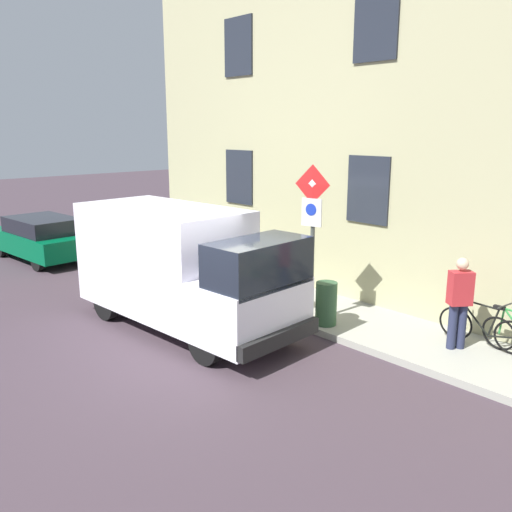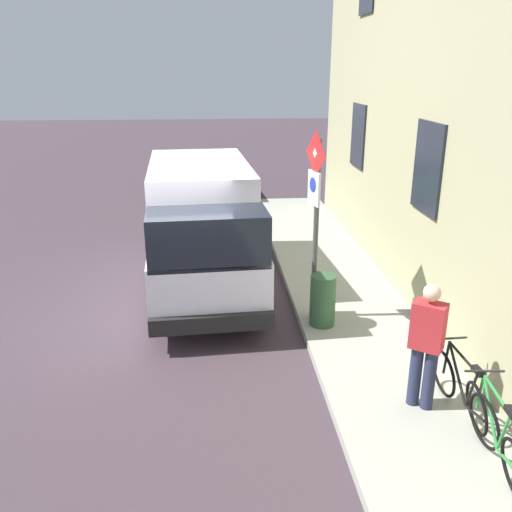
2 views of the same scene
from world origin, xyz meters
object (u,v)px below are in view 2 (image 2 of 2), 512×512
(bicycle_green, at_px, (495,433))
(litter_bin, at_px, (323,300))
(parked_hatchback, at_px, (210,177))
(delivery_van, at_px, (202,225))
(pedestrian, at_px, (426,342))
(bicycle_black, at_px, (462,392))
(sign_post_stacked, at_px, (315,200))

(bicycle_green, distance_m, litter_bin, 3.74)
(parked_hatchback, bearing_deg, delivery_van, 174.44)
(bicycle_green, bearing_deg, pedestrian, 26.21)
(parked_hatchback, height_order, pedestrian, pedestrian)
(bicycle_black, height_order, litter_bin, litter_bin)
(delivery_van, xyz_separation_m, parked_hatchback, (0.16, 7.98, -0.60))
(litter_bin, bearing_deg, bicycle_green, -70.88)
(sign_post_stacked, distance_m, bicycle_black, 3.77)
(parked_hatchback, bearing_deg, bicycle_black, -170.82)
(parked_hatchback, xyz_separation_m, litter_bin, (1.89, -10.17, -0.14))
(parked_hatchback, height_order, bicycle_green, parked_hatchback)
(sign_post_stacked, relative_size, parked_hatchback, 0.77)
(litter_bin, bearing_deg, bicycle_black, -65.89)
(delivery_van, bearing_deg, bicycle_green, 26.32)
(sign_post_stacked, bearing_deg, litter_bin, -67.12)
(bicycle_green, bearing_deg, sign_post_stacked, 24.93)
(delivery_van, bearing_deg, parked_hatchback, 175.36)
(bicycle_green, xyz_separation_m, litter_bin, (-1.22, 3.53, 0.08))
(bicycle_green, xyz_separation_m, bicycle_black, (-0.00, 0.80, 0.00))
(bicycle_black, xyz_separation_m, pedestrian, (-0.41, 0.30, 0.56))
(delivery_van, height_order, bicycle_black, delivery_van)
(sign_post_stacked, relative_size, pedestrian, 1.83)
(bicycle_black, bearing_deg, delivery_van, 31.26)
(bicycle_black, relative_size, litter_bin, 1.90)
(sign_post_stacked, xyz_separation_m, pedestrian, (0.95, -2.76, -1.20))
(parked_hatchback, height_order, litter_bin, parked_hatchback)
(delivery_van, xyz_separation_m, pedestrian, (2.87, -4.63, -0.26))
(parked_hatchback, xyz_separation_m, bicycle_green, (3.12, -13.70, -0.22))
(bicycle_black, bearing_deg, litter_bin, 21.72)
(delivery_van, distance_m, parked_hatchback, 8.00)
(sign_post_stacked, distance_m, pedestrian, 3.15)
(delivery_van, bearing_deg, pedestrian, 28.27)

